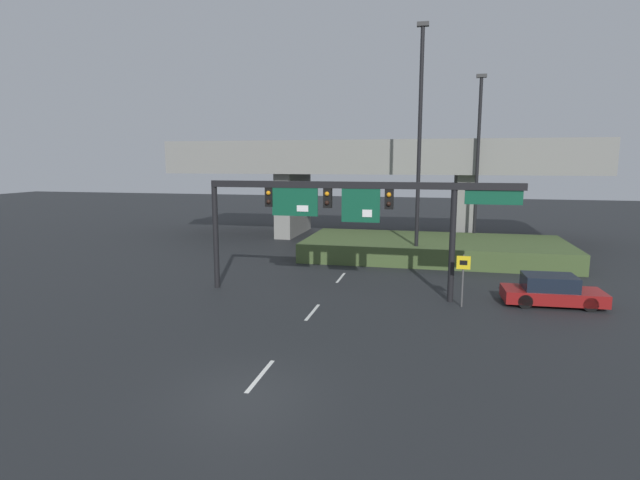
{
  "coord_description": "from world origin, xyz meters",
  "views": [
    {
      "loc": [
        5.03,
        -12.42,
        6.5
      ],
      "look_at": [
        0.0,
        9.38,
        2.96
      ],
      "focal_mm": 28.0,
      "sensor_mm": 36.0,
      "label": 1
    }
  ],
  "objects_px": {
    "speed_limit_sign": "(463,273)",
    "parked_sedan_near_right": "(552,291)",
    "highway_light_pole_near": "(419,142)",
    "highway_light_pole_far": "(478,159)",
    "signal_gantry": "(347,204)"
  },
  "relations": [
    {
      "from": "speed_limit_sign",
      "to": "parked_sedan_near_right",
      "type": "height_order",
      "value": "speed_limit_sign"
    },
    {
      "from": "highway_light_pole_near",
      "to": "highway_light_pole_far",
      "type": "bearing_deg",
      "value": 59.74
    },
    {
      "from": "speed_limit_sign",
      "to": "parked_sedan_near_right",
      "type": "bearing_deg",
      "value": 17.74
    },
    {
      "from": "signal_gantry",
      "to": "highway_light_pole_near",
      "type": "bearing_deg",
      "value": 68.95
    },
    {
      "from": "signal_gantry",
      "to": "parked_sedan_near_right",
      "type": "distance_m",
      "value": 10.2
    },
    {
      "from": "signal_gantry",
      "to": "speed_limit_sign",
      "type": "height_order",
      "value": "signal_gantry"
    },
    {
      "from": "signal_gantry",
      "to": "speed_limit_sign",
      "type": "relative_size",
      "value": 6.26
    },
    {
      "from": "highway_light_pole_near",
      "to": "signal_gantry",
      "type": "bearing_deg",
      "value": -111.05
    },
    {
      "from": "signal_gantry",
      "to": "speed_limit_sign",
      "type": "distance_m",
      "value": 6.23
    },
    {
      "from": "highway_light_pole_far",
      "to": "parked_sedan_near_right",
      "type": "height_order",
      "value": "highway_light_pole_far"
    },
    {
      "from": "highway_light_pole_far",
      "to": "parked_sedan_near_right",
      "type": "xyz_separation_m",
      "value": [
        2.43,
        -14.24,
        -6.02
      ]
    },
    {
      "from": "highway_light_pole_far",
      "to": "speed_limit_sign",
      "type": "bearing_deg",
      "value": -95.79
    },
    {
      "from": "speed_limit_sign",
      "to": "highway_light_pole_far",
      "type": "xyz_separation_m",
      "value": [
        1.57,
        15.52,
        5.1
      ]
    },
    {
      "from": "signal_gantry",
      "to": "highway_light_pole_near",
      "type": "height_order",
      "value": "highway_light_pole_near"
    },
    {
      "from": "highway_light_pole_near",
      "to": "parked_sedan_near_right",
      "type": "xyz_separation_m",
      "value": [
        6.38,
        -7.46,
        -7.02
      ]
    }
  ]
}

